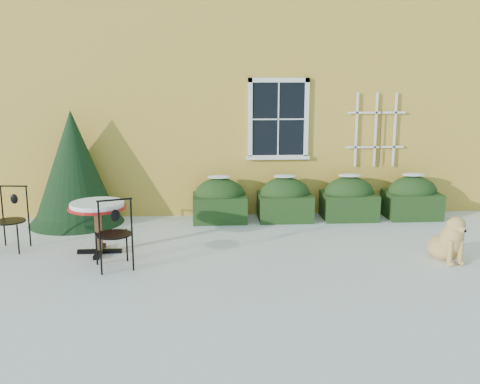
{
  "coord_description": "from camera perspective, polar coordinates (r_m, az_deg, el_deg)",
  "views": [
    {
      "loc": [
        -0.58,
        -7.76,
        2.73
      ],
      "look_at": [
        0.0,
        1.0,
        0.9
      ],
      "focal_mm": 40.0,
      "sensor_mm": 36.0,
      "label": 1
    }
  ],
  "objects": [
    {
      "name": "hedge_row",
      "position": [
        10.81,
        8.21,
        -0.79
      ],
      "size": [
        4.95,
        0.8,
        0.91
      ],
      "color": "black",
      "rests_on": "ground"
    },
    {
      "name": "dog",
      "position": [
        8.86,
        21.39,
        -4.95
      ],
      "size": [
        0.55,
        0.86,
        0.76
      ],
      "rotation": [
        0.0,
        0.0,
        0.15
      ],
      "color": "#DCB062",
      "rests_on": "ground"
    },
    {
      "name": "bistro_table",
      "position": [
        8.8,
        -14.96,
        -1.95
      ],
      "size": [
        0.91,
        0.91,
        0.85
      ],
      "rotation": [
        0.0,
        0.0,
        -0.04
      ],
      "color": "black",
      "rests_on": "ground"
    },
    {
      "name": "evergreen_shrub",
      "position": [
        10.78,
        -17.24,
        1.38
      ],
      "size": [
        1.81,
        1.81,
        2.2
      ],
      "rotation": [
        0.0,
        0.0,
        -0.16
      ],
      "color": "black",
      "rests_on": "ground"
    },
    {
      "name": "house",
      "position": [
        14.78,
        -1.58,
        13.66
      ],
      "size": [
        12.4,
        8.4,
        6.4
      ],
      "color": "#F5BE47",
      "rests_on": "ground"
    },
    {
      "name": "patio_chair_near",
      "position": [
        8.05,
        -13.29,
        -4.28
      ],
      "size": [
        0.62,
        0.61,
        1.1
      ],
      "rotation": [
        0.0,
        0.0,
        3.47
      ],
      "color": "black",
      "rests_on": "ground"
    },
    {
      "name": "patio_chair_far",
      "position": [
        9.53,
        -23.24,
        -2.61
      ],
      "size": [
        0.51,
        0.51,
        1.04
      ],
      "rotation": [
        0.0,
        0.0,
        -0.11
      ],
      "color": "black",
      "rests_on": "ground"
    },
    {
      "name": "ground",
      "position": [
        8.25,
        0.46,
        -7.56
      ],
      "size": [
        80.0,
        80.0,
        0.0
      ],
      "primitive_type": "plane",
      "color": "white",
      "rests_on": "ground"
    }
  ]
}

